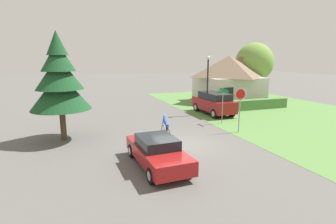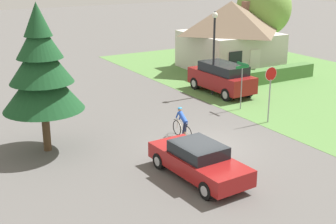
# 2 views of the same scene
# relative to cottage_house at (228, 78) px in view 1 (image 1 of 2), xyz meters

# --- Properties ---
(ground_plane) EXTENTS (140.00, 140.00, 0.00)m
(ground_plane) POSITION_rel_cottage_house_xyz_m (-11.00, -12.29, -2.68)
(ground_plane) COLOR #5B5956
(grass_verge_right) EXTENTS (16.00, 36.00, 0.01)m
(grass_verge_right) POSITION_rel_cottage_house_xyz_m (1.16, -8.29, -2.68)
(grass_verge_right) COLOR #568442
(grass_verge_right) RESTS_ON ground
(cottage_house) EXTENTS (6.93, 6.90, 5.17)m
(cottage_house) POSITION_rel_cottage_house_xyz_m (0.00, 0.00, 0.00)
(cottage_house) COLOR beige
(cottage_house) RESTS_ON ground
(hedge_row) EXTENTS (8.62, 0.90, 0.96)m
(hedge_row) POSITION_rel_cottage_house_xyz_m (-0.72, -4.80, -2.20)
(hedge_row) COLOR #4C7A3D
(hedge_row) RESTS_ON ground
(sedan_left_lane) EXTENTS (2.01, 4.58, 1.38)m
(sedan_left_lane) POSITION_rel_cottage_house_xyz_m (-13.00, -14.74, -1.99)
(sedan_left_lane) COLOR maroon
(sedan_left_lane) RESTS_ON ground
(cyclist) EXTENTS (0.44, 1.71, 1.47)m
(cyclist) POSITION_rel_cottage_house_xyz_m (-11.23, -10.82, -1.98)
(cyclist) COLOR black
(cyclist) RESTS_ON ground
(parked_suv_right) EXTENTS (2.00, 4.81, 1.93)m
(parked_suv_right) POSITION_rel_cottage_house_xyz_m (-4.85, -5.41, -1.67)
(parked_suv_right) COLOR maroon
(parked_suv_right) RESTS_ON ground
(stop_sign) EXTENTS (0.71, 0.07, 2.93)m
(stop_sign) POSITION_rel_cottage_house_xyz_m (-6.20, -11.21, -0.62)
(stop_sign) COLOR gray
(stop_sign) RESTS_ON ground
(street_lamp) EXTENTS (0.36, 0.36, 5.17)m
(street_lamp) POSITION_rel_cottage_house_xyz_m (-5.52, -5.41, 0.70)
(street_lamp) COLOR black
(street_lamp) RESTS_ON ground
(street_name_sign) EXTENTS (0.90, 0.90, 2.67)m
(street_name_sign) POSITION_rel_cottage_house_xyz_m (-5.96, -8.69, -0.83)
(street_name_sign) COLOR gray
(street_name_sign) RESTS_ON ground
(conifer_tall_near) EXTENTS (3.46, 3.46, 6.43)m
(conifer_tall_near) POSITION_rel_cottage_house_xyz_m (-17.15, -9.05, 0.96)
(conifer_tall_near) COLOR #4C3823
(conifer_tall_near) RESTS_ON ground
(deciduous_tree_right) EXTENTS (4.44, 4.44, 6.71)m
(deciduous_tree_right) POSITION_rel_cottage_house_xyz_m (4.10, 0.96, 1.69)
(deciduous_tree_right) COLOR #4C3823
(deciduous_tree_right) RESTS_ON ground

